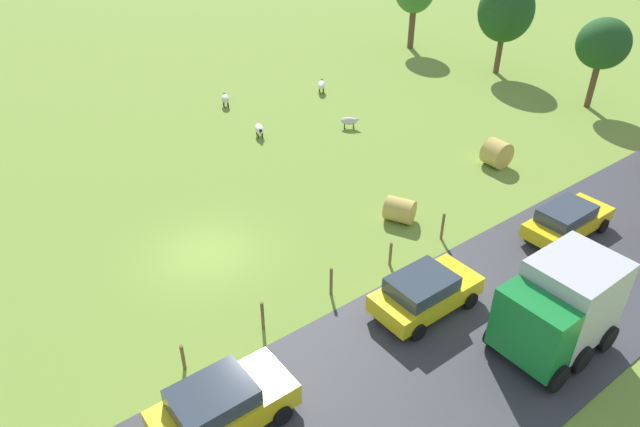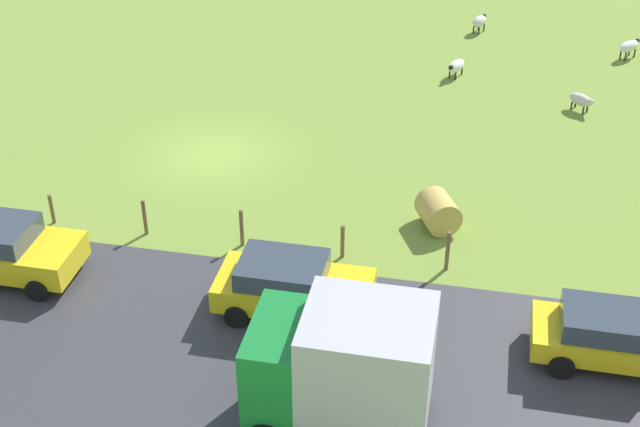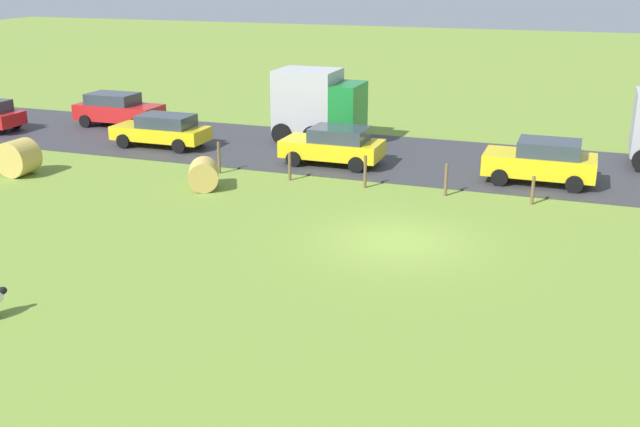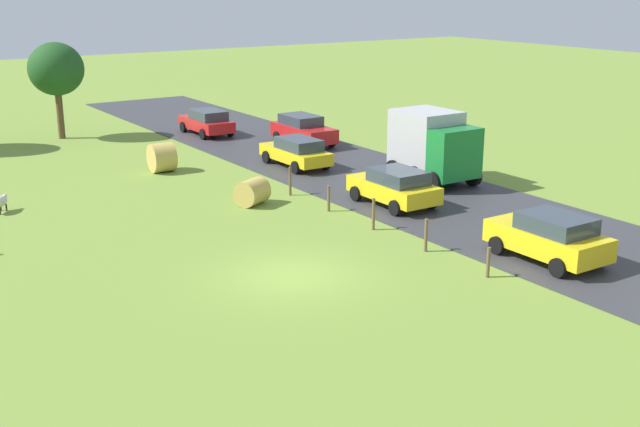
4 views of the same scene
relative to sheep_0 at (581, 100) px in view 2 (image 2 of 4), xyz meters
The scene contains 16 objects.
ground_plane 14.33m from the sheep_0, 64.46° to the right, with size 160.00×160.00×0.00m, color olive.
road_strip 20.78m from the sheep_0, 38.47° to the right, with size 8.00×80.00×0.06m, color #38383D.
sheep_0 is the anchor object (origin of this frame).
sheep_1 6.23m from the sheep_0, 158.49° to the left, with size 1.22×1.14×0.80m.
sheep_2 8.72m from the sheep_0, 150.68° to the right, with size 1.14×0.85×0.79m.
sheep_3 5.48m from the sheep_0, 114.86° to the right, with size 1.23×0.88×0.72m.
hay_bale_0 10.38m from the sheep_0, 26.94° to the right, with size 1.12×1.12×1.27m, color tan.
fence_post_0 20.07m from the sheep_0, 55.30° to the right, with size 0.12×0.12×1.02m, color brown.
fence_post_1 17.64m from the sheep_0, 49.62° to the right, with size 0.12×0.12×1.20m, color brown.
fence_post_2 15.43m from the sheep_0, 42.23° to the right, with size 0.12×0.12×1.25m, color brown.
fence_post_3 13.56m from the sheep_0, 32.60° to the right, with size 0.12×0.12×1.10m, color brown.
fence_post_4 12.19m from the sheep_0, 20.37° to the right, with size 0.12×0.12×1.29m, color brown.
truck_0 19.14m from the sheep_0, 18.59° to the right, with size 2.70×4.01×3.33m.
car_2 14.54m from the sheep_0, ahead, with size 1.97×4.42×1.49m.
car_3 16.39m from the sheep_0, 30.05° to the right, with size 2.16×4.16×1.57m.
car_4 21.82m from the sheep_0, 49.44° to the right, with size 2.18×4.16×1.66m.
Camera 2 is at (26.17, 9.21, 15.25)m, focal length 49.44 mm.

